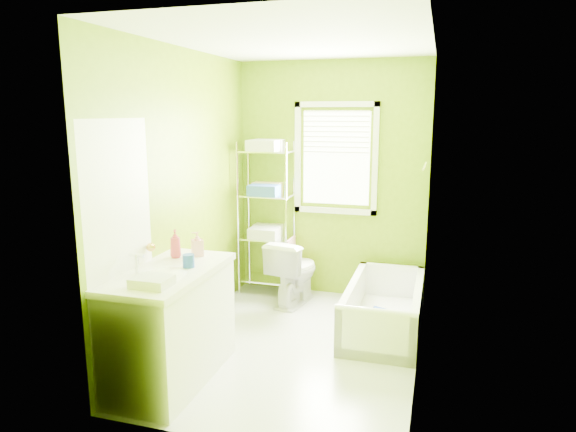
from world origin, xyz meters
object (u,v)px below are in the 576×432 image
(vanity, at_px, (171,322))
(toilet, at_px, (294,271))
(bathtub, at_px, (384,315))
(wire_shelf_unit, at_px, (268,201))

(vanity, bearing_deg, toilet, 76.07)
(bathtub, height_order, toilet, toilet)
(toilet, relative_size, wire_shelf_unit, 0.41)
(bathtub, bearing_deg, wire_shelf_unit, 153.14)
(bathtub, bearing_deg, toilet, 155.87)
(bathtub, relative_size, toilet, 2.02)
(toilet, xyz_separation_m, vanity, (-0.46, -1.84, 0.11))
(bathtub, height_order, vanity, vanity)
(bathtub, xyz_separation_m, wire_shelf_unit, (-1.40, 0.71, 0.93))
(bathtub, distance_m, toilet, 1.13)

